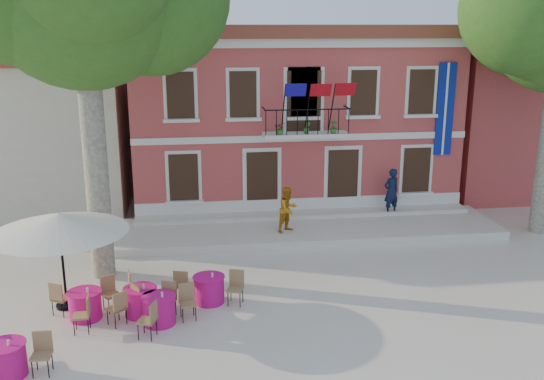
{
  "coord_description": "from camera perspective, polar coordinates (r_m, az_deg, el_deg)",
  "views": [
    {
      "loc": [
        -2.19,
        -16.58,
        7.49
      ],
      "look_at": [
        0.46,
        3.5,
        1.96
      ],
      "focal_mm": 40.0,
      "sensor_mm": 36.0,
      "label": 1
    }
  ],
  "objects": [
    {
      "name": "cafe_table_1",
      "position": [
        17.13,
        -5.95,
        -9.18
      ],
      "size": [
        1.96,
        0.98,
        0.95
      ],
      "color": "#CF1365",
      "rests_on": "ground"
    },
    {
      "name": "cafe_table_4",
      "position": [
        16.73,
        -12.28,
        -10.06
      ],
      "size": [
        1.84,
        1.77,
        0.95
      ],
      "color": "#CF1365",
      "rests_on": "ground"
    },
    {
      "name": "patio_umbrella",
      "position": [
        17.01,
        -19.42,
        -2.95
      ],
      "size": [
        3.62,
        3.62,
        2.69
      ],
      "color": "black",
      "rests_on": "ground"
    },
    {
      "name": "cafe_table_2",
      "position": [
        14.97,
        -23.72,
        -14.28
      ],
      "size": [
        1.66,
        1.87,
        0.95
      ],
      "color": "#CF1365",
      "rests_on": "ground"
    },
    {
      "name": "cafe_table_3",
      "position": [
        16.89,
        -17.19,
        -10.16
      ],
      "size": [
        1.87,
        1.66,
        0.95
      ],
      "color": "#CF1365",
      "rests_on": "ground"
    },
    {
      "name": "neighbor_west",
      "position": [
        28.85,
        -22.22,
        5.64
      ],
      "size": [
        9.4,
        9.4,
        6.4
      ],
      "color": "beige",
      "rests_on": "ground"
    },
    {
      "name": "pedestrian_orange",
      "position": [
        21.65,
        1.52,
        -1.82
      ],
      "size": [
        1.02,
        0.98,
        1.65
      ],
      "primitive_type": "imported",
      "rotation": [
        0.0,
        0.0,
        0.63
      ],
      "color": "#C67A17",
      "rests_on": "terrace"
    },
    {
      "name": "cafe_table_0",
      "position": [
        16.18,
        -10.58,
        -10.87
      ],
      "size": [
        1.76,
        1.85,
        0.95
      ],
      "color": "#CF1365",
      "rests_on": "ground"
    },
    {
      "name": "pedestrian_navy",
      "position": [
        23.99,
        11.16,
        -0.15
      ],
      "size": [
        0.79,
        0.65,
        1.85
      ],
      "primitive_type": "imported",
      "rotation": [
        0.0,
        0.0,
        3.49
      ],
      "color": "#0F1733",
      "rests_on": "terrace"
    },
    {
      "name": "terrace",
      "position": [
        22.62,
        3.58,
        -3.69
      ],
      "size": [
        14.0,
        3.4,
        0.3
      ],
      "primitive_type": "cube",
      "color": "silver",
      "rests_on": "ground"
    },
    {
      "name": "neighbor_east",
      "position": [
        32.26,
        22.84,
        6.49
      ],
      "size": [
        9.4,
        9.4,
        6.4
      ],
      "color": "#C04645",
      "rests_on": "ground"
    },
    {
      "name": "main_building",
      "position": [
        27.15,
        1.44,
        7.43
      ],
      "size": [
        13.5,
        9.59,
        7.5
      ],
      "color": "#C04645",
      "rests_on": "ground"
    },
    {
      "name": "ground",
      "position": [
        18.32,
        0.01,
        -8.85
      ],
      "size": [
        90.0,
        90.0,
        0.0
      ],
      "primitive_type": "plane",
      "color": "beige",
      "rests_on": "ground"
    }
  ]
}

